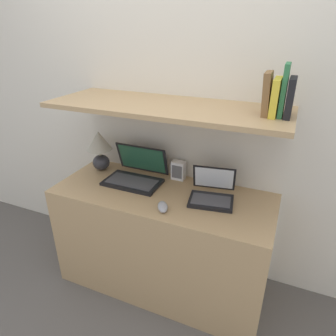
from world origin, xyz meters
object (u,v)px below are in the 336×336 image
Objects in this scene: laptop_large at (136,174)px; book_black at (290,98)px; table_lamp at (100,147)px; computer_mouse at (163,207)px; book_yellow at (275,97)px; laptop_small at (212,193)px; book_brown at (267,94)px; book_green at (284,90)px; router_box at (178,170)px.

book_black is (0.91, -0.02, 0.61)m from laptop_large.
table_lamp is 0.78× the size of laptop_large.
laptop_large is at bearing 140.58° from computer_mouse.
table_lamp is at bearing 176.21° from book_yellow.
laptop_small is at bearing -177.29° from book_black.
laptop_large is 1.26× the size of laptop_small.
book_yellow reaches higher than table_lamp.
computer_mouse is at bearing -152.44° from book_brown.
book_green reaches higher than laptop_large.
book_green reaches higher than computer_mouse.
computer_mouse is 0.59× the size of book_brown.
router_box is at bearing 163.60° from book_brown.
book_yellow is (0.57, -0.16, 0.59)m from router_box.
book_brown is (0.47, 0.25, 0.65)m from computer_mouse.
book_green reaches higher than book_black.
router_box is at bearing 149.24° from laptop_small.
laptop_large is 2.06× the size of book_yellow.
router_box is at bearing 164.74° from book_yellow.
laptop_small reaches higher than router_box.
table_lamp is 1.26m from book_yellow.
laptop_large is at bearing -152.14° from router_box.
computer_mouse is at bearing -81.53° from router_box.
book_black reaches higher than laptop_small.
book_brown reaches higher than router_box.
laptop_large is 1.03m from book_yellow.
laptop_small is 0.67m from book_yellow.
router_box is at bearing 27.86° from laptop_large.
book_black is at bearing -3.57° from table_lamp.
book_green is 1.39× the size of book_yellow.
laptop_large is 1.98× the size of book_black.
book_green is at bearing -1.19° from laptop_large.
computer_mouse is at bearing -154.37° from book_yellow.
laptop_large is at bearing 178.85° from book_black.
book_yellow is at bearing -1.24° from laptop_large.
table_lamp is 1.16× the size of book_green.
laptop_small is at bearing 44.84° from computer_mouse.
table_lamp is 1.61× the size of book_yellow.
table_lamp is 0.35m from laptop_large.
laptop_small is (0.88, -0.09, -0.14)m from table_lamp.
book_brown reaches higher than book_black.
table_lamp is 2.37× the size of computer_mouse.
laptop_large is 1.79× the size of book_brown.
computer_mouse is at bearing -135.16° from laptop_small.
book_brown is (0.53, -0.16, 0.60)m from router_box.
computer_mouse is at bearing -155.81° from book_green.
book_green is at bearing -3.68° from table_lamp.
book_brown is (-0.11, 0.00, 0.01)m from book_black.
book_brown reaches higher than laptop_large.
book_brown is (-0.08, -0.00, -0.02)m from book_green.
router_box is 0.84m from book_yellow.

